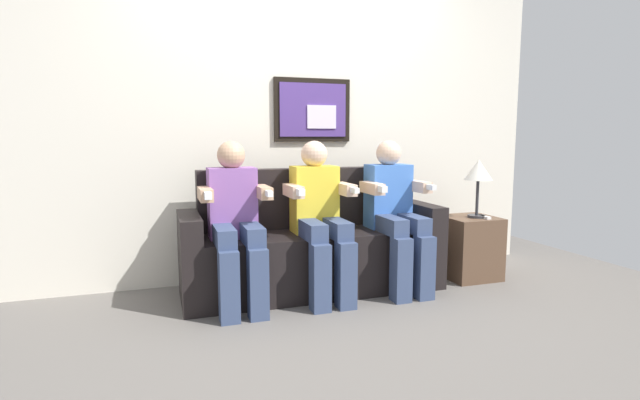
# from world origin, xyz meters

# --- Properties ---
(ground_plane) EXTENTS (5.59, 5.59, 0.00)m
(ground_plane) POSITION_xyz_m (0.00, 0.00, 0.00)
(ground_plane) COLOR #66605B
(back_wall_assembly) EXTENTS (4.30, 0.10, 2.60)m
(back_wall_assembly) POSITION_xyz_m (0.00, 0.76, 1.30)
(back_wall_assembly) COLOR silver
(back_wall_assembly) RESTS_ON ground_plane
(couch) EXTENTS (1.90, 0.58, 0.90)m
(couch) POSITION_xyz_m (0.00, 0.33, 0.31)
(couch) COLOR black
(couch) RESTS_ON ground_plane
(person_on_left) EXTENTS (0.46, 0.56, 1.11)m
(person_on_left) POSITION_xyz_m (-0.59, 0.16, 0.61)
(person_on_left) COLOR #8C59A5
(person_on_left) RESTS_ON ground_plane
(person_in_middle) EXTENTS (0.46, 0.56, 1.11)m
(person_in_middle) POSITION_xyz_m (-0.00, 0.16, 0.61)
(person_in_middle) COLOR yellow
(person_in_middle) RESTS_ON ground_plane
(person_on_right) EXTENTS (0.46, 0.56, 1.11)m
(person_on_right) POSITION_xyz_m (0.59, 0.16, 0.61)
(person_on_right) COLOR #3F72CC
(person_on_right) RESTS_ON ground_plane
(side_table_right) EXTENTS (0.40, 0.40, 0.50)m
(side_table_right) POSITION_xyz_m (1.30, 0.22, 0.25)
(side_table_right) COLOR brown
(side_table_right) RESTS_ON ground_plane
(table_lamp) EXTENTS (0.22, 0.22, 0.46)m
(table_lamp) POSITION_xyz_m (1.33, 0.18, 0.86)
(table_lamp) COLOR #333338
(table_lamp) RESTS_ON side_table_right
(spare_remote_on_table) EXTENTS (0.04, 0.13, 0.02)m
(spare_remote_on_table) POSITION_xyz_m (1.36, 0.13, 0.51)
(spare_remote_on_table) COLOR white
(spare_remote_on_table) RESTS_ON side_table_right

